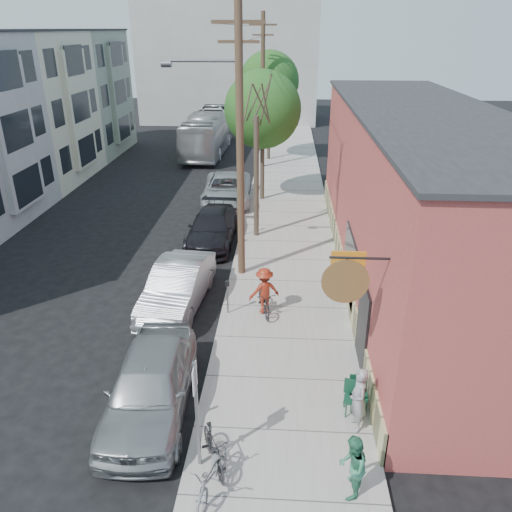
# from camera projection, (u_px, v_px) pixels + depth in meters

# --- Properties ---
(ground) EXTENTS (120.00, 120.00, 0.00)m
(ground) POSITION_uv_depth(u_px,v_px,m) (154.00, 338.00, 16.21)
(ground) COLOR black
(sidewalk) EXTENTS (4.50, 58.00, 0.15)m
(sidewalk) POSITION_uv_depth(u_px,v_px,m) (287.00, 220.00, 25.92)
(sidewalk) COLOR #A8A39C
(sidewalk) RESTS_ON ground
(cafe_building) EXTENTS (6.60, 20.20, 6.61)m
(cafe_building) POSITION_uv_depth(u_px,v_px,m) (413.00, 198.00, 18.87)
(cafe_building) COLOR #AA433F
(cafe_building) RESTS_ON ground
(end_cap_building) EXTENTS (18.00, 8.00, 12.00)m
(end_cap_building) POSITION_uv_depth(u_px,v_px,m) (230.00, 61.00, 51.92)
(end_cap_building) COLOR #AEAEA8
(end_cap_building) RESTS_ON ground
(sign_post) EXTENTS (0.07, 0.45, 2.80)m
(sign_post) POSITION_uv_depth(u_px,v_px,m) (196.00, 405.00, 10.65)
(sign_post) COLOR slate
(sign_post) RESTS_ON sidewalk
(parking_meter_near) EXTENTS (0.14, 0.14, 1.24)m
(parking_meter_near) POSITION_uv_depth(u_px,v_px,m) (228.00, 292.00, 16.99)
(parking_meter_near) COLOR slate
(parking_meter_near) RESTS_ON sidewalk
(parking_meter_far) EXTENTS (0.14, 0.14, 1.24)m
(parking_meter_far) POSITION_uv_depth(u_px,v_px,m) (245.00, 218.00, 23.58)
(parking_meter_far) COLOR slate
(parking_meter_far) RESTS_ON sidewalk
(utility_pole_near) EXTENTS (3.57, 0.28, 10.00)m
(utility_pole_near) POSITION_uv_depth(u_px,v_px,m) (238.00, 142.00, 18.03)
(utility_pole_near) COLOR #503A28
(utility_pole_near) RESTS_ON sidewalk
(utility_pole_far) EXTENTS (1.80, 0.28, 10.00)m
(utility_pole_far) POSITION_uv_depth(u_px,v_px,m) (263.00, 90.00, 33.50)
(utility_pole_far) COLOR #503A28
(utility_pole_far) RESTS_ON sidewalk
(tree_bare) EXTENTS (0.24, 0.24, 5.56)m
(tree_bare) POSITION_uv_depth(u_px,v_px,m) (256.00, 178.00, 22.71)
(tree_bare) COLOR #44392C
(tree_bare) RESTS_ON sidewalk
(tree_leafy_mid) EXTENTS (4.17, 4.17, 7.09)m
(tree_leafy_mid) POSITION_uv_depth(u_px,v_px,m) (263.00, 110.00, 26.88)
(tree_leafy_mid) COLOR #44392C
(tree_leafy_mid) RESTS_ON sidewalk
(tree_leafy_far) EXTENTS (4.23, 4.23, 7.67)m
(tree_leafy_far) POSITION_uv_depth(u_px,v_px,m) (269.00, 81.00, 35.44)
(tree_leafy_far) COLOR #44392C
(tree_leafy_far) RESTS_ON sidewalk
(patio_chair_a) EXTENTS (0.51, 0.51, 0.88)m
(patio_chair_a) POSITION_uv_depth(u_px,v_px,m) (359.00, 394.00, 12.83)
(patio_chair_a) COLOR #113D29
(patio_chair_a) RESTS_ON sidewalk
(patio_chair_b) EXTENTS (0.60, 0.60, 0.88)m
(patio_chair_b) POSITION_uv_depth(u_px,v_px,m) (353.00, 399.00, 12.66)
(patio_chair_b) COLOR #113D29
(patio_chair_b) RESTS_ON sidewalk
(patron_grey) EXTENTS (0.49, 0.68, 1.73)m
(patron_grey) POSITION_uv_depth(u_px,v_px,m) (358.00, 400.00, 12.01)
(patron_grey) COLOR gray
(patron_grey) RESTS_ON sidewalk
(patron_green) EXTENTS (0.76, 0.87, 1.52)m
(patron_green) POSITION_uv_depth(u_px,v_px,m) (352.00, 467.00, 10.29)
(patron_green) COLOR #33815D
(patron_green) RESTS_ON sidewalk
(cyclist) EXTENTS (1.24, 0.99, 1.68)m
(cyclist) POSITION_uv_depth(u_px,v_px,m) (264.00, 291.00, 17.05)
(cyclist) COLOR maroon
(cyclist) RESTS_ON sidewalk
(cyclist_bike) EXTENTS (0.97, 1.78, 0.89)m
(cyclist_bike) POSITION_uv_depth(u_px,v_px,m) (264.00, 301.00, 17.21)
(cyclist_bike) COLOR black
(cyclist_bike) RESTS_ON sidewalk
(parked_bike_a) EXTENTS (1.06, 1.65, 0.97)m
(parked_bike_a) POSITION_uv_depth(u_px,v_px,m) (213.00, 449.00, 11.11)
(parked_bike_a) COLOR black
(parked_bike_a) RESTS_ON sidewalk
(parked_bike_b) EXTENTS (0.96, 1.85, 0.93)m
(parked_bike_b) POSITION_uv_depth(u_px,v_px,m) (213.00, 474.00, 10.50)
(parked_bike_b) COLOR slate
(parked_bike_b) RESTS_ON sidewalk
(car_0) EXTENTS (2.22, 5.07, 1.70)m
(car_0) POSITION_uv_depth(u_px,v_px,m) (150.00, 385.00, 12.76)
(car_0) COLOR #94979B
(car_0) RESTS_ON ground
(car_1) EXTENTS (2.12, 5.01, 1.61)m
(car_1) POSITION_uv_depth(u_px,v_px,m) (178.00, 286.00, 17.73)
(car_1) COLOR #B1B2BA
(car_1) RESTS_ON ground
(car_2) EXTENTS (2.13, 5.09, 1.47)m
(car_2) POSITION_uv_depth(u_px,v_px,m) (212.00, 228.00, 23.09)
(car_2) COLOR black
(car_2) RESTS_ON ground
(car_3) EXTENTS (2.94, 5.83, 1.58)m
(car_3) POSITION_uv_depth(u_px,v_px,m) (227.00, 189.00, 28.40)
(car_3) COLOR #B4B9BD
(car_3) RESTS_ON ground
(bus) EXTENTS (2.92, 11.48, 3.18)m
(bus) POSITION_uv_depth(u_px,v_px,m) (209.00, 132.00, 39.84)
(bus) COLOR silver
(bus) RESTS_ON ground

